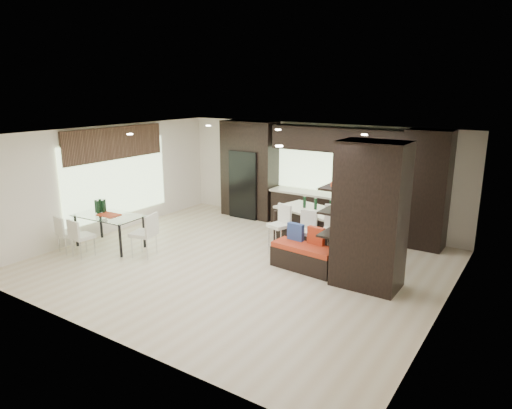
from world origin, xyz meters
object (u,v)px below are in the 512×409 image
Objects in this scene: stool_left at (279,234)px; kitchen_island at (320,230)px; stool_right at (333,243)px; chair_end at (144,237)px; dining_table at (110,231)px; floor_vase at (359,244)px; bench at (304,257)px; chair_near at (83,239)px; stool_mid at (305,240)px; chair_far at (69,235)px.

kitchen_island is at bearing 66.02° from stool_left.
chair_end is (-3.68, -1.74, -0.06)m from stool_right.
stool_left is 0.99× the size of chair_end.
kitchen_island is at bearing 28.12° from dining_table.
chair_end is at bearing -3.30° from dining_table.
floor_vase is (0.62, -0.17, 0.14)m from stool_right.
chair_end reaches higher than kitchen_island.
dining_table is (-4.13, -2.52, -0.07)m from kitchen_island.
stool_left is 0.56× the size of dining_table.
stool_right is at bearing 15.73° from stool_left.
chair_near is at bearing -150.38° from bench.
floor_vase is (1.28, -0.20, 0.22)m from stool_mid.
chair_end reaches higher than dining_table.
kitchen_island reaches higher than bench.
stool_mid is 1.08× the size of chair_near.
floor_vase is at bearing -12.91° from stool_mid.
dining_table is 1.76× the size of chair_end.
dining_table is at bearing -158.83° from bench.
stool_left is 0.68× the size of floor_vase.
kitchen_island is 4.84m from dining_table.
stool_mid is 0.66× the size of floor_vase.
stool_right is (0.66, -0.04, 0.09)m from stool_mid.
stool_mid is 1.32m from floor_vase.
stool_left is 1.06m from bench.
stool_left reaches higher than chair_far.
bench is 4.82m from chair_near.
chair_far is at bearing -175.32° from chair_near.
stool_left is at bearing 41.70° from chair_far.
chair_far is (-4.62, -2.51, -0.03)m from stool_mid.
kitchen_island reaches higher than stool_left.
chair_far is at bearing -130.63° from kitchen_island.
stool_mid is at bearing -75.79° from kitchen_island.
bench is at bearing -83.58° from chair_end.
kitchen_island is 1.00m from stool_left.
floor_vase is (1.02, 0.32, 0.39)m from bench.
bench is at bearing -144.99° from stool_right.
chair_end reaches higher than bench.
chair_near reaches higher than dining_table.
chair_far is (-0.49, -0.74, 0.01)m from dining_table.
stool_right is 0.79× the size of floor_vase.
dining_table is at bearing 75.50° from chair_end.
chair_end reaches higher than chair_near.
kitchen_island is at bearing 86.14° from stool_mid.
chair_far is 1.77m from chair_end.
kitchen_island reaches higher than chair_near.
stool_mid is at bearing 19.96° from dining_table.
chair_near is at bearing -93.30° from dining_table.
stool_right is 5.10m from dining_table.
stool_right is (0.66, -0.79, 0.06)m from kitchen_island.
kitchen_island is 1.31m from bench.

